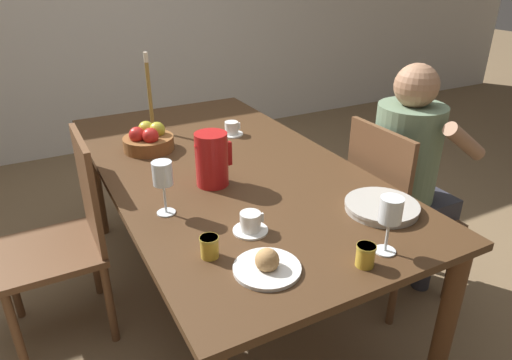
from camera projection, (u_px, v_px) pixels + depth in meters
name	position (u px, v px, depth m)	size (l,w,h in m)	color
ground_plane	(229.00, 294.00, 2.35)	(20.00, 20.00, 0.00)	#7F6647
dining_table	(226.00, 182.00, 2.07)	(1.02, 1.95, 0.73)	#472D19
chair_person_side	(392.00, 212.00, 2.15)	(0.42, 0.42, 0.92)	brown
chair_opposite	(66.00, 236.00, 1.96)	(0.42, 0.42, 0.92)	brown
person_seated	(410.00, 167.00, 2.12)	(0.39, 0.41, 1.17)	#33333D
red_pitcher	(212.00, 159.00, 1.81)	(0.16, 0.13, 0.22)	red
wine_glass_water	(163.00, 176.00, 1.58)	(0.07, 0.07, 0.20)	white
wine_glass_juice	(390.00, 213.00, 1.37)	(0.07, 0.07, 0.19)	white
teacup_near_person	(250.00, 223.00, 1.52)	(0.12, 0.12, 0.07)	white
teacup_across	(232.00, 129.00, 2.37)	(0.12, 0.12, 0.07)	white
serving_tray	(382.00, 207.00, 1.66)	(0.27, 0.27, 0.03)	#B7B2A8
bread_plate	(267.00, 265.00, 1.34)	(0.20, 0.20, 0.07)	white
jam_jar_amber	(209.00, 246.00, 1.39)	(0.06, 0.06, 0.07)	gold
jam_jar_red	(366.00, 255.00, 1.35)	(0.06, 0.06, 0.07)	gold
fruit_bowl	(148.00, 140.00, 2.17)	(0.24, 0.24, 0.13)	brown
candlestick_tall	(150.00, 100.00, 2.36)	(0.06, 0.06, 0.41)	olive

